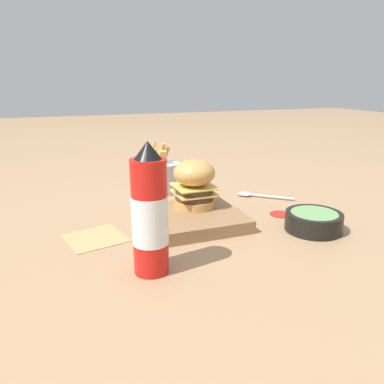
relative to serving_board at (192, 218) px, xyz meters
name	(u,v)px	position (x,y,z in m)	size (l,w,h in m)	color
ground_plane	(195,232)	(-0.01, -0.04, -0.01)	(6.00, 6.00, 0.00)	#9E7A56
serving_board	(192,218)	(0.00, 0.00, 0.00)	(0.22, 0.21, 0.03)	olive
burger	(194,183)	(0.02, 0.04, 0.07)	(0.10, 0.10, 0.12)	tan
ketchup_bottle	(150,215)	(-0.15, -0.18, 0.09)	(0.06, 0.06, 0.23)	red
fries_basket	(162,176)	(0.01, 0.28, 0.03)	(0.11, 0.11, 0.15)	#B7B7BC
side_bowl	(314,221)	(0.24, -0.13, 0.01)	(0.12, 0.12, 0.04)	black
spoon	(252,195)	(0.24, 0.14, -0.01)	(0.13, 0.12, 0.01)	silver
ketchup_puddle	(281,214)	(0.23, -0.02, -0.01)	(0.05, 0.05, 0.00)	#B21E14
parchment_square	(96,238)	(-0.22, 0.00, -0.01)	(0.14, 0.14, 0.00)	tan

